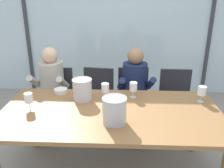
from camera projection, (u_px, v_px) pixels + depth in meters
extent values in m
plane|color=#9E9384|center=(114.00, 125.00, 3.60)|extent=(14.00, 14.00, 0.00)
cube|color=silver|center=(117.00, 24.00, 4.39)|extent=(7.37, 0.03, 2.60)
cube|color=#38383D|center=(26.00, 23.00, 4.44)|extent=(0.06, 0.06, 2.60)
cube|color=#38383D|center=(211.00, 24.00, 4.30)|extent=(0.06, 0.06, 2.60)
cube|color=#477A38|center=(120.00, 24.00, 7.37)|extent=(13.37, 2.40, 1.81)
cube|color=olive|center=(110.00, 113.00, 2.40)|extent=(2.17, 1.09, 0.04)
cylinder|color=olive|center=(32.00, 121.00, 2.99)|extent=(0.07, 0.07, 0.72)
cylinder|color=olive|center=(195.00, 125.00, 2.91)|extent=(0.07, 0.07, 0.72)
cube|color=#232328|center=(55.00, 102.00, 3.33)|extent=(0.46, 0.46, 0.03)
cube|color=#232328|center=(58.00, 82.00, 3.44)|extent=(0.42, 0.05, 0.42)
cylinder|color=#232328|center=(39.00, 123.00, 3.25)|extent=(0.04, 0.04, 0.42)
cylinder|color=#232328|center=(67.00, 124.00, 3.22)|extent=(0.04, 0.04, 0.42)
cylinder|color=#232328|center=(48.00, 110.00, 3.60)|extent=(0.04, 0.04, 0.42)
cylinder|color=#232328|center=(73.00, 111.00, 3.57)|extent=(0.04, 0.04, 0.42)
cube|color=#232328|center=(96.00, 103.00, 3.31)|extent=(0.49, 0.49, 0.03)
cube|color=#232328|center=(99.00, 82.00, 3.42)|extent=(0.42, 0.09, 0.42)
cylinder|color=#232328|center=(79.00, 123.00, 3.25)|extent=(0.04, 0.04, 0.42)
cylinder|color=#232328|center=(107.00, 125.00, 3.19)|extent=(0.04, 0.04, 0.42)
cylinder|color=#232328|center=(87.00, 110.00, 3.60)|extent=(0.04, 0.04, 0.42)
cylinder|color=#232328|center=(112.00, 112.00, 3.54)|extent=(0.04, 0.04, 0.42)
cube|color=#232328|center=(133.00, 102.00, 3.33)|extent=(0.45, 0.45, 0.03)
cube|color=#232328|center=(133.00, 82.00, 3.43)|extent=(0.42, 0.05, 0.42)
cylinder|color=#232328|center=(120.00, 123.00, 3.23)|extent=(0.04, 0.04, 0.42)
cylinder|color=#232328|center=(148.00, 124.00, 3.23)|extent=(0.04, 0.04, 0.42)
cylinder|color=#232328|center=(119.00, 110.00, 3.59)|extent=(0.04, 0.04, 0.42)
cylinder|color=#232328|center=(145.00, 110.00, 3.58)|extent=(0.04, 0.04, 0.42)
cube|color=#232328|center=(176.00, 105.00, 3.25)|extent=(0.45, 0.45, 0.03)
cube|color=#232328|center=(175.00, 84.00, 3.36)|extent=(0.42, 0.05, 0.42)
cylinder|color=#232328|center=(162.00, 126.00, 3.17)|extent=(0.04, 0.04, 0.42)
cylinder|color=#232328|center=(192.00, 127.00, 3.15)|extent=(0.04, 0.04, 0.42)
cylinder|color=#232328|center=(159.00, 112.00, 3.52)|extent=(0.04, 0.04, 0.42)
cylinder|color=#232328|center=(186.00, 113.00, 3.50)|extent=(0.04, 0.04, 0.42)
cylinder|color=#B7AD9E|center=(52.00, 81.00, 3.27)|extent=(0.34, 0.34, 0.52)
sphere|color=#DBAD89|center=(50.00, 55.00, 3.14)|extent=(0.21, 0.21, 0.21)
cube|color=#47423D|center=(42.00, 104.00, 3.19)|extent=(0.15, 0.41, 0.13)
cube|color=#47423D|center=(55.00, 105.00, 3.17)|extent=(0.15, 0.41, 0.13)
cylinder|color=#47423D|center=(38.00, 129.00, 3.09)|extent=(0.10, 0.10, 0.45)
cylinder|color=#47423D|center=(52.00, 129.00, 3.07)|extent=(0.10, 0.10, 0.45)
cylinder|color=#B7AD9E|center=(35.00, 82.00, 3.17)|extent=(0.10, 0.33, 0.26)
cylinder|color=#B7AD9E|center=(63.00, 83.00, 3.13)|extent=(0.10, 0.33, 0.26)
cylinder|color=#192347|center=(135.00, 82.00, 3.22)|extent=(0.35, 0.35, 0.52)
sphere|color=#936B4C|center=(136.00, 56.00, 3.10)|extent=(0.21, 0.21, 0.21)
cube|color=#47423D|center=(129.00, 107.00, 3.13)|extent=(0.17, 0.41, 0.13)
cube|color=#47423D|center=(143.00, 106.00, 3.14)|extent=(0.17, 0.41, 0.13)
cylinder|color=#47423D|center=(131.00, 131.00, 3.03)|extent=(0.10, 0.10, 0.45)
cylinder|color=#47423D|center=(145.00, 131.00, 3.04)|extent=(0.10, 0.10, 0.45)
cylinder|color=#192347|center=(121.00, 84.00, 3.09)|extent=(0.11, 0.33, 0.26)
cylinder|color=#192347|center=(151.00, 83.00, 3.11)|extent=(0.11, 0.33, 0.26)
cylinder|color=#B7B7BC|center=(82.00, 90.00, 2.60)|extent=(0.20, 0.20, 0.23)
torus|color=silver|center=(82.00, 80.00, 2.56)|extent=(0.21, 0.21, 0.01)
cylinder|color=#B7B7BC|center=(114.00, 111.00, 2.14)|extent=(0.21, 0.21, 0.24)
torus|color=silver|center=(114.00, 98.00, 2.10)|extent=(0.22, 0.22, 0.01)
cylinder|color=silver|center=(61.00, 91.00, 2.80)|extent=(0.15, 0.15, 0.05)
cylinder|color=silver|center=(30.00, 109.00, 2.42)|extent=(0.07, 0.07, 0.00)
cylinder|color=silver|center=(30.00, 106.00, 2.41)|extent=(0.01, 0.01, 0.07)
cylinder|color=silver|center=(28.00, 98.00, 2.38)|extent=(0.08, 0.08, 0.09)
cylinder|color=#560C1E|center=(29.00, 100.00, 2.39)|extent=(0.07, 0.07, 0.04)
cylinder|color=silver|center=(133.00, 97.00, 2.70)|extent=(0.07, 0.07, 0.00)
cylinder|color=silver|center=(133.00, 94.00, 2.69)|extent=(0.01, 0.01, 0.07)
cylinder|color=silver|center=(133.00, 87.00, 2.66)|extent=(0.08, 0.08, 0.09)
cylinder|color=#E0D184|center=(133.00, 89.00, 2.67)|extent=(0.07, 0.07, 0.04)
cylinder|color=silver|center=(105.00, 98.00, 2.67)|extent=(0.07, 0.07, 0.00)
cylinder|color=silver|center=(105.00, 95.00, 2.66)|extent=(0.01, 0.01, 0.07)
cylinder|color=silver|center=(105.00, 88.00, 2.63)|extent=(0.08, 0.08, 0.09)
cylinder|color=maroon|center=(105.00, 90.00, 2.64)|extent=(0.07, 0.07, 0.04)
cylinder|color=silver|center=(201.00, 102.00, 2.59)|extent=(0.07, 0.07, 0.00)
cylinder|color=silver|center=(201.00, 98.00, 2.58)|extent=(0.01, 0.01, 0.07)
cylinder|color=silver|center=(202.00, 91.00, 2.55)|extent=(0.08, 0.08, 0.09)
cylinder|color=#560C1E|center=(202.00, 93.00, 2.56)|extent=(0.07, 0.07, 0.04)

